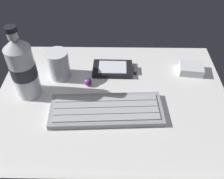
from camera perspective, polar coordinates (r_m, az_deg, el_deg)
name	(u,v)px	position (r cm, az deg, el deg)	size (l,w,h in cm)	color
ground_plane	(112,100)	(69.74, 0.00, -2.49)	(64.00, 48.00, 2.80)	silver
keyboard	(106,110)	(65.07, -1.31, -4.58)	(29.52, 12.44, 1.70)	#93969B
handheld_device	(115,69)	(77.17, 0.62, 4.72)	(12.87, 7.76, 1.50)	black
juice_cup	(59,65)	(75.00, -12.05, 5.37)	(6.40, 6.40, 8.50)	silver
water_bottle	(23,68)	(68.37, -19.62, 4.68)	(6.73, 6.73, 20.80)	silver
charger_block	(191,69)	(80.18, 17.53, 4.53)	(7.00, 5.60, 2.40)	silver
trackball_mouse	(88,82)	(72.42, -5.49, 1.73)	(2.20, 2.20, 2.20)	purple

